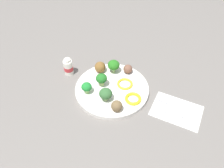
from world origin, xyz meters
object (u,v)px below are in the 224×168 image
(broccoli_floret_mid_right, at_px, (101,79))
(pepper_ring_mid_right, at_px, (133,99))
(napkin, at_px, (177,111))
(broccoli_floret_near_rim, at_px, (114,65))
(knife, at_px, (176,105))
(broccoli_floret_center, at_px, (87,87))
(yogurt_bottle, at_px, (68,67))
(meatball_mid_left, at_px, (128,69))
(fork, at_px, (173,113))
(meatball_mid_right, at_px, (100,67))
(broccoli_floret_back_left, at_px, (105,94))
(meatball_near_rim, at_px, (117,106))
(plate, at_px, (112,89))
(pepper_ring_back_left, at_px, (125,84))

(broccoli_floret_mid_right, xyz_separation_m, pepper_ring_mid_right, (-0.13, 0.03, -0.03))
(broccoli_floret_mid_right, height_order, napkin, broccoli_floret_mid_right)
(broccoli_floret_near_rim, height_order, knife, broccoli_floret_near_rim)
(broccoli_floret_center, relative_size, yogurt_bottle, 0.59)
(meatball_mid_left, height_order, fork, meatball_mid_left)
(broccoli_floret_near_rim, height_order, yogurt_bottle, yogurt_bottle)
(meatball_mid_right, bearing_deg, yogurt_bottle, 19.18)
(broccoli_floret_near_rim, height_order, pepper_ring_mid_right, broccoli_floret_near_rim)
(napkin, bearing_deg, meatball_mid_left, -27.15)
(broccoli_floret_back_left, distance_m, meatball_near_rim, 0.06)
(broccoli_floret_mid_right, relative_size, broccoli_floret_center, 1.17)
(plate, xyz_separation_m, meatball_mid_right, (0.08, -0.07, 0.03))
(broccoli_floret_mid_right, height_order, yogurt_bottle, yogurt_bottle)
(broccoli_floret_mid_right, height_order, broccoli_floret_center, broccoli_floret_mid_right)
(pepper_ring_mid_right, bearing_deg, yogurt_bottle, -10.82)
(pepper_ring_mid_right, xyz_separation_m, napkin, (-0.16, -0.02, -0.02))
(meatball_mid_left, distance_m, yogurt_bottle, 0.24)
(fork, relative_size, knife, 0.83)
(pepper_ring_back_left, bearing_deg, meatball_mid_right, -17.35)
(pepper_ring_mid_right, bearing_deg, broccoli_floret_center, 8.77)
(fork, bearing_deg, yogurt_bottle, -7.10)
(broccoli_floret_back_left, bearing_deg, broccoli_floret_center, -5.66)
(pepper_ring_back_left, distance_m, pepper_ring_mid_right, 0.08)
(fork, bearing_deg, meatball_near_rim, 19.14)
(plate, distance_m, pepper_ring_back_left, 0.05)
(plate, distance_m, meatball_near_rim, 0.11)
(plate, bearing_deg, meatball_mid_left, -105.58)
(meatball_near_rim, height_order, fork, meatball_near_rim)
(plate, relative_size, pepper_ring_back_left, 4.65)
(broccoli_floret_near_rim, height_order, pepper_ring_back_left, broccoli_floret_near_rim)
(broccoli_floret_mid_right, height_order, broccoli_floret_near_rim, broccoli_floret_near_rim)
(plate, distance_m, meatball_mid_right, 0.11)
(pepper_ring_mid_right, bearing_deg, meatball_near_rim, 58.15)
(pepper_ring_back_left, height_order, yogurt_bottle, yogurt_bottle)
(plate, relative_size, broccoli_floret_back_left, 5.64)
(pepper_ring_back_left, distance_m, knife, 0.20)
(pepper_ring_mid_right, height_order, yogurt_bottle, yogurt_bottle)
(broccoli_floret_back_left, relative_size, broccoli_floret_center, 1.12)
(broccoli_floret_center, relative_size, pepper_ring_back_left, 0.74)
(plate, distance_m, pepper_ring_mid_right, 0.10)
(broccoli_floret_back_left, distance_m, pepper_ring_mid_right, 0.10)
(pepper_ring_back_left, bearing_deg, yogurt_bottle, 1.24)
(broccoli_floret_back_left, height_order, meatball_near_rim, broccoli_floret_back_left)
(broccoli_floret_center, xyz_separation_m, meatball_mid_left, (-0.11, -0.16, -0.01))
(fork, bearing_deg, meatball_mid_left, -31.65)
(broccoli_floret_near_rim, bearing_deg, pepper_ring_mid_right, 135.98)
(pepper_ring_mid_right, height_order, knife, pepper_ring_mid_right)
(plate, xyz_separation_m, fork, (-0.24, 0.03, -0.00))
(meatball_mid_right, height_order, napkin, meatball_mid_right)
(fork, bearing_deg, napkin, -118.33)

